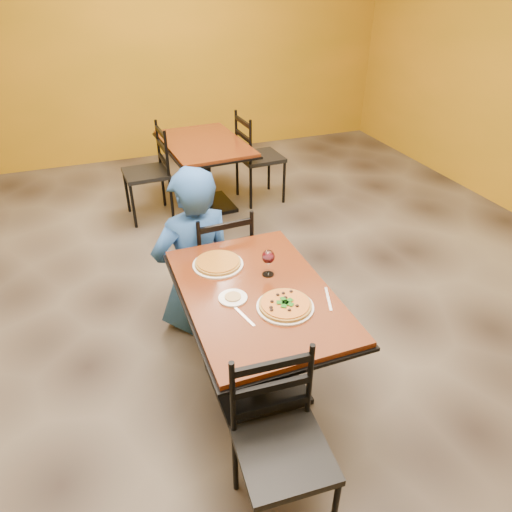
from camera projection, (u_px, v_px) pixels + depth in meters
name	position (u px, v px, depth m)	size (l,w,h in m)	color
floor	(233.00, 335.00, 3.42)	(7.00, 8.00, 0.01)	black
wall_back	(129.00, 41.00, 5.80)	(7.00, 0.01, 3.00)	#BE7E15
table_main	(257.00, 318.00, 2.73)	(0.83, 1.23, 0.75)	#693110
table_second	(205.00, 159.00, 4.94)	(0.87, 1.24, 0.75)	#693110
chair_main_near	(284.00, 455.00, 2.09)	(0.41, 0.41, 0.90)	black
chair_main_far	(218.00, 261.00, 3.43)	(0.41, 0.41, 0.92)	black
chair_second_left	(146.00, 174.00, 4.79)	(0.44, 0.44, 0.96)	black
chair_second_right	(260.00, 158.00, 5.16)	(0.45, 0.45, 0.99)	black
diner	(194.00, 250.00, 3.27)	(0.61, 0.40, 1.23)	navy
plate_main	(285.00, 307.00, 2.50)	(0.31, 0.31, 0.01)	white
pizza_main	(285.00, 304.00, 2.49)	(0.28, 0.28, 0.02)	#95360A
plate_far	(218.00, 265.00, 2.85)	(0.31, 0.31, 0.01)	white
pizza_far	(218.00, 262.00, 2.84)	(0.28, 0.28, 0.02)	#B67F23
side_plate	(233.00, 298.00, 2.57)	(0.16, 0.16, 0.01)	white
dip	(233.00, 297.00, 2.56)	(0.09, 0.09, 0.01)	tan
wine_glass	(268.00, 262.00, 2.72)	(0.08, 0.08, 0.18)	white
fork	(244.00, 316.00, 2.44)	(0.01, 0.19, 0.00)	silver
knife	(328.00, 299.00, 2.56)	(0.01, 0.21, 0.00)	silver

